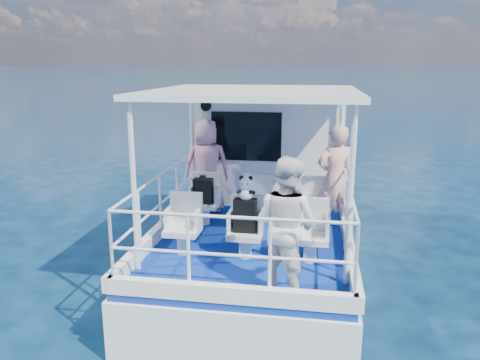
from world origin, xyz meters
name	(u,v)px	position (x,y,z in m)	size (l,w,h in m)	color
ground	(255,281)	(0.00, 0.00, 0.00)	(2000.00, 2000.00, 0.00)	#071B34
hull	(262,257)	(0.00, 1.00, 0.00)	(3.00, 7.00, 1.60)	white
deck	(262,215)	(0.00, 1.00, 0.85)	(2.90, 6.90, 0.10)	navy
cabin	(270,142)	(0.00, 2.30, 2.00)	(2.85, 2.00, 2.20)	white
canopy	(255,92)	(0.00, -0.20, 3.14)	(3.00, 3.20, 0.08)	white
canopy_posts	(254,168)	(0.00, -0.25, 2.00)	(2.77, 2.97, 2.20)	white
railings	(251,212)	(0.00, -0.58, 1.40)	(2.84, 3.59, 1.00)	white
seat_port_fwd	(204,213)	(-0.90, 0.20, 1.09)	(0.48, 0.46, 0.38)	silver
seat_center_fwd	(257,216)	(0.00, 0.20, 1.09)	(0.48, 0.46, 0.38)	silver
seat_stbd_fwd	(312,218)	(0.90, 0.20, 1.09)	(0.48, 0.46, 0.38)	silver
seat_port_aft	(183,240)	(-0.90, -1.10, 1.09)	(0.48, 0.46, 0.38)	silver
seat_center_aft	(245,244)	(0.00, -1.10, 1.09)	(0.48, 0.46, 0.38)	silver
seat_stbd_aft	(310,248)	(0.90, -1.10, 1.09)	(0.48, 0.46, 0.38)	silver
passenger_port_fwd	(207,166)	(-1.02, 0.91, 1.75)	(0.64, 0.45, 1.70)	pink
passenger_stbd_fwd	(335,178)	(1.25, 0.31, 1.76)	(0.63, 0.41, 1.72)	#E9A097
passenger_stbd_aft	(287,225)	(0.62, -1.97, 1.72)	(0.79, 0.62, 1.63)	white
backpack_port	(203,191)	(-0.90, 0.16, 1.49)	(0.32, 0.18, 0.42)	black
backpack_center	(245,215)	(-0.01, -1.10, 1.51)	(0.31, 0.17, 0.46)	black
compact_camera	(203,177)	(-0.91, 0.17, 1.73)	(0.09, 0.06, 0.06)	black
panda	(246,188)	(0.01, -1.12, 1.91)	(0.22, 0.18, 0.33)	white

